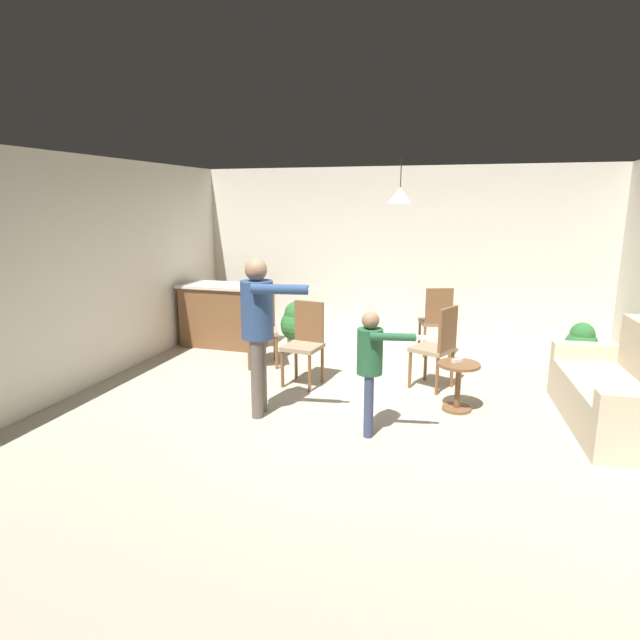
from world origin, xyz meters
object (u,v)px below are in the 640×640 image
at_px(potted_plant_by_wall, 297,324).
at_px(person_child, 371,359).
at_px(person_adult, 259,320).
at_px(kitchen_counter, 224,315).
at_px(dining_chair_centre_back, 262,325).
at_px(potted_plant_corner, 581,344).
at_px(spare_remote_on_table, 458,360).
at_px(couch_floral, 622,395).
at_px(dining_chair_near_wall, 438,344).
at_px(dining_chair_spare, 437,318).
at_px(dining_chair_by_counter, 305,340).
at_px(side_table_by_couch, 458,381).

bearing_deg(potted_plant_by_wall, person_child, -57.81).
height_order(person_adult, person_child, person_adult).
height_order(kitchen_counter, person_child, person_child).
height_order(dining_chair_centre_back, potted_plant_corner, dining_chair_centre_back).
bearing_deg(dining_chair_centre_back, spare_remote_on_table, 136.39).
height_order(couch_floral, person_adult, person_adult).
distance_m(kitchen_counter, person_adult, 2.90).
distance_m(dining_chair_near_wall, potted_plant_corner, 2.18).
bearing_deg(potted_plant_corner, kitchen_counter, -177.64).
xyz_separation_m(kitchen_counter, dining_chair_centre_back, (0.93, -0.74, 0.07)).
relative_size(couch_floral, potted_plant_by_wall, 2.51).
bearing_deg(dining_chair_near_wall, dining_chair_spare, 29.69).
bearing_deg(dining_chair_spare, spare_remote_on_table, -96.91).
bearing_deg(person_child, dining_chair_by_counter, -148.97).
relative_size(person_adult, potted_plant_by_wall, 2.19).
bearing_deg(person_child, dining_chair_near_wall, 151.05).
height_order(kitchen_counter, person_adult, person_adult).
height_order(potted_plant_corner, potted_plant_by_wall, potted_plant_by_wall).
relative_size(person_adult, dining_chair_by_counter, 1.63).
distance_m(kitchen_counter, dining_chair_centre_back, 1.19).
distance_m(side_table_by_couch, spare_remote_on_table, 0.22).
distance_m(dining_chair_centre_back, spare_remote_on_table, 2.75).
distance_m(couch_floral, dining_chair_near_wall, 1.92).
xyz_separation_m(person_child, dining_chair_spare, (0.39, 2.88, -0.20)).
bearing_deg(person_adult, person_child, 74.12).
height_order(dining_chair_spare, spare_remote_on_table, dining_chair_spare).
bearing_deg(kitchen_counter, dining_chair_centre_back, -38.36).
bearing_deg(person_child, dining_chair_spare, 162.74).
height_order(side_table_by_couch, dining_chair_centre_back, dining_chair_centre_back).
bearing_deg(dining_chair_centre_back, dining_chair_by_counter, 119.98).
height_order(kitchen_counter, side_table_by_couch, kitchen_counter).
bearing_deg(dining_chair_near_wall, potted_plant_corner, -29.23).
bearing_deg(person_adult, couch_floral, 93.01).
height_order(kitchen_counter, potted_plant_by_wall, kitchen_counter).
distance_m(person_child, potted_plant_corner, 3.58).
bearing_deg(potted_plant_corner, dining_chair_centre_back, -167.07).
distance_m(kitchen_counter, potted_plant_by_wall, 1.17).
distance_m(couch_floral, side_table_by_couch, 1.55).
height_order(kitchen_counter, dining_chair_spare, dining_chair_spare).
relative_size(dining_chair_by_counter, dining_chair_spare, 1.00).
relative_size(person_adult, dining_chair_centre_back, 1.63).
distance_m(dining_chair_near_wall, dining_chair_centre_back, 2.38).
xyz_separation_m(person_child, potted_plant_by_wall, (-1.60, 2.54, -0.34)).
bearing_deg(dining_chair_spare, person_adult, -137.47).
xyz_separation_m(kitchen_counter, spare_remote_on_table, (3.53, -1.63, 0.06)).
bearing_deg(potted_plant_corner, couch_floral, -88.36).
relative_size(dining_chair_by_counter, dining_chair_centre_back, 1.00).
bearing_deg(person_adult, potted_plant_corner, 118.40).
bearing_deg(side_table_by_couch, person_child, -132.34).
relative_size(person_child, dining_chair_near_wall, 1.20).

